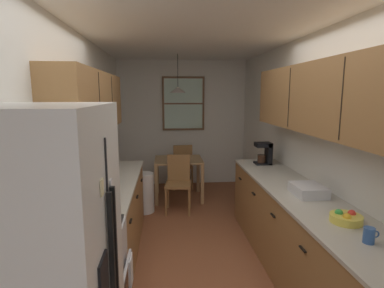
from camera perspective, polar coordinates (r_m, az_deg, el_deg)
ground_plane at (r=4.11m, az=0.43°, el=-17.79°), size 12.00×12.00×0.00m
wall_left at (r=3.82m, az=-20.11°, el=-0.28°), size 0.10×9.00×2.55m
wall_right at (r=4.07m, az=19.75°, el=0.28°), size 0.10×9.00×2.55m
wall_back at (r=6.33m, az=-1.86°, el=3.91°), size 4.40×0.10×2.55m
ceiling_slab at (r=3.73m, az=0.49°, el=20.37°), size 4.40×9.00×0.08m
microwave_over_range at (r=2.23m, az=-24.84°, el=2.02°), size 0.39×0.62×0.34m
counter_left at (r=3.77m, az=-14.97°, el=-13.24°), size 0.64×2.08×0.90m
upper_cabinets_left at (r=3.47m, az=-18.36°, el=7.47°), size 0.33×2.16×0.63m
counter_right at (r=3.38m, az=19.89°, el=-16.20°), size 0.64×3.32×0.90m
upper_cabinets_right at (r=3.09m, az=24.11°, el=7.82°), size 0.33×3.00×0.68m
dining_table at (r=5.47m, az=-2.55°, el=-4.15°), size 0.84×0.72×0.73m
dining_chair_near at (r=4.94m, az=-2.57°, el=-6.81°), size 0.44×0.44×0.90m
dining_chair_far at (r=6.05m, az=-1.84°, el=-3.79°), size 0.42×0.42×0.90m
pendant_light at (r=5.32m, az=-2.66°, el=10.15°), size 0.28×0.28×0.65m
back_window at (r=6.23m, az=-1.63°, el=7.57°), size 0.86×0.05×1.08m
trash_bin at (r=4.98m, az=-8.92°, el=-9.01°), size 0.31×0.31×0.63m
storage_canister at (r=2.88m, az=-18.02°, el=-8.95°), size 0.12×0.12×0.19m
dish_towel at (r=2.64m, az=-11.40°, el=-22.31°), size 0.02×0.16×0.24m
coffee_maker at (r=4.39m, az=13.54°, el=-1.61°), size 0.22×0.18×0.31m
mug_by_coffeemaker at (r=2.41m, az=30.29°, el=-14.57°), size 0.11×0.07×0.11m
fruit_bowl at (r=2.69m, az=26.91°, el=-12.22°), size 0.24×0.24×0.09m
dish_rack at (r=3.21m, az=20.96°, el=-8.07°), size 0.28×0.34×0.10m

